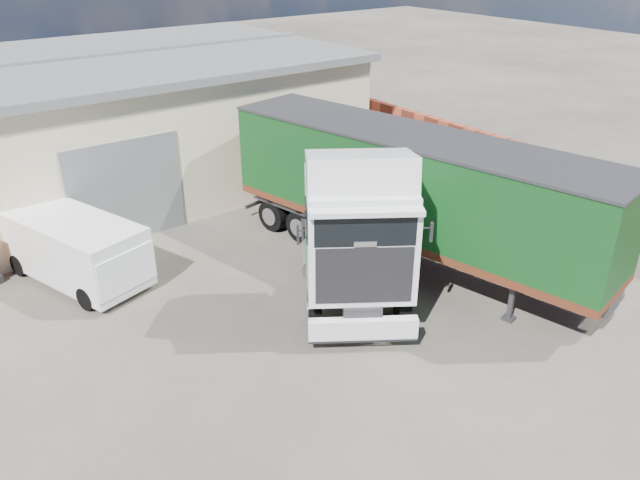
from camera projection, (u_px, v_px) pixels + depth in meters
ground at (356, 354)px, 16.14m from camera, size 120.00×120.00×0.00m
brick_boundary_wall at (476, 160)px, 26.08m from camera, size 0.35×26.00×2.50m
tractor_unit at (355, 237)px, 17.56m from camera, size 6.38×7.56×4.96m
box_trailer at (409, 186)px, 19.56m from camera, size 5.30×13.34×4.34m
panel_van at (78, 250)px, 19.05m from camera, size 3.45×5.41×2.06m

